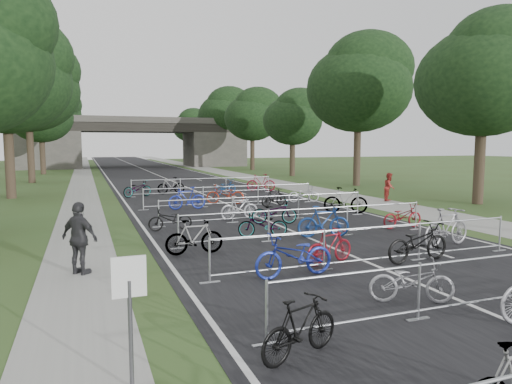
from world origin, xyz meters
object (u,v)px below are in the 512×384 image
pedestrian_b (389,187)px  overpass_bridge (137,142)px  pedestrian_c (80,239)px  park_sign (130,298)px

pedestrian_b → overpass_bridge: bearing=62.9°
pedestrian_c → overpass_bridge: bearing=-54.5°
park_sign → pedestrian_c: (-0.67, 6.05, -0.35)m
park_sign → pedestrian_b: size_ratio=1.12×
park_sign → pedestrian_c: 6.10m
overpass_bridge → pedestrian_b: 47.22m
pedestrian_c → pedestrian_b: bearing=-106.7°
park_sign → pedestrian_c: pedestrian_c is taller
overpass_bridge → pedestrian_b: size_ratio=18.99×
park_sign → pedestrian_b: bearing=44.6°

